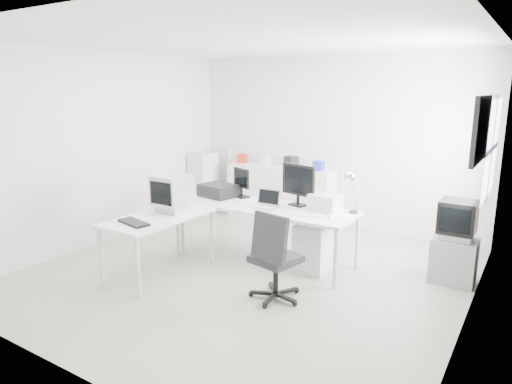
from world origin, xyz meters
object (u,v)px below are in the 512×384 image
Objects in this scene: inkjet_printer at (218,190)px; lcd_monitor_large at (298,185)px; drawer_pedestal at (314,247)px; crt_monitor at (172,192)px; crt_tv at (458,220)px; laptop at (265,201)px; lcd_monitor_small at (241,183)px; laser_printer at (325,202)px; office_chair at (276,254)px; tv_cabinet at (454,260)px; filing_cabinet at (204,183)px; main_desk at (265,233)px; side_desk at (160,245)px; sideboard at (281,194)px.

lcd_monitor_large is (1.20, 0.15, 0.19)m from inkjet_printer.
lcd_monitor_large is (-0.35, 0.20, 0.73)m from drawer_pedestal.
crt_monitor is 3.43m from crt_tv.
laptop is 0.61× the size of crt_tv.
laser_printer is (1.30, -0.03, -0.10)m from lcd_monitor_small.
inkjet_printer is at bearing 178.15° from drawer_pedestal.
inkjet_printer is at bearing 90.35° from crt_monitor.
office_chair is (0.35, -1.18, -0.52)m from lcd_monitor_large.
laser_printer reaches higher than laptop.
filing_cabinet is (-4.50, 0.91, 0.28)m from tv_cabinet.
laser_printer is 3.26m from filing_cabinet.
crt_monitor is 1.63m from office_chair.
drawer_pedestal is 0.86m from laptop.
laptop is at bearing -115.80° from lcd_monitor_large.
main_desk is at bearing -165.66° from tv_cabinet.
lcd_monitor_small is (0.30, 1.35, 0.58)m from side_desk.
tv_cabinet is (2.81, 0.33, -0.68)m from lcd_monitor_small.
lcd_monitor_small is 0.21× the size of sideboard.
office_chair is at bearing -90.10° from laser_printer.
crt_tv is (3.11, 0.48, -0.07)m from inkjet_printer.
lcd_monitor_large reaches higher than office_chair.
crt_tv reaches higher than sideboard.
filing_cabinet is (-1.39, 2.33, -0.45)m from crt_monitor.
lcd_monitor_small is 2.91m from tv_cabinet.
crt_tv is at bearing 19.17° from inkjet_printer.
crt_monitor is 2.65m from sideboard.
tv_cabinet is at bearing 14.92° from laptop.
main_desk is 1.17m from office_chair.
side_desk reaches higher than tv_cabinet.
lcd_monitor_large is 1.11× the size of crt_tv.
drawer_pedestal is at bearing 101.93° from office_chair.
crt_tv is (1.56, 1.51, 0.25)m from office_chair.
lcd_monitor_small reaches higher than crt_tv.
crt_tv is at bearing -11.38° from filing_cabinet.
lcd_monitor_small is at bearing 155.56° from main_desk.
crt_tv is (1.91, 0.33, -0.26)m from lcd_monitor_large.
filing_cabinet reaches higher than main_desk.
lcd_monitor_small is 2.13m from filing_cabinet.
sideboard is at bearing 130.44° from office_chair.
lcd_monitor_large is at bearing 178.15° from laser_printer.
inkjet_printer is at bearing 90.00° from side_desk.
inkjet_printer is at bearing -173.27° from laser_printer.
lcd_monitor_large is 1.63m from crt_monitor.
lcd_monitor_large is (0.90, 0.00, 0.08)m from lcd_monitor_small.
tv_cabinet is at bearing 19.17° from inkjet_printer.
crt_monitor is at bearing -170.96° from office_chair.
crt_tv is at bearing 18.68° from drawer_pedestal.
crt_monitor reaches higher than tv_cabinet.
sideboard is (0.10, 2.84, 0.10)m from side_desk.
side_desk is 2.80× the size of crt_tv.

